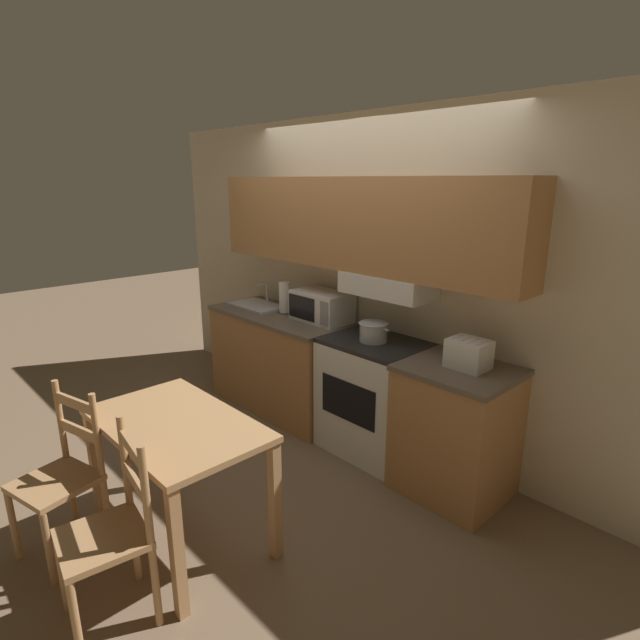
{
  "coord_description": "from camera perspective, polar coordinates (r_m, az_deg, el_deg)",
  "views": [
    {
      "loc": [
        2.63,
        -3.01,
        2.05
      ],
      "look_at": [
        0.05,
        -0.55,
        1.04
      ],
      "focal_mm": 28.0,
      "sensor_mm": 36.0,
      "label": 1
    }
  ],
  "objects": [
    {
      "name": "lower_counter_main",
      "position": [
        4.6,
        -4.43,
        -4.67
      ],
      "size": [
        1.43,
        0.62,
        0.89
      ],
      "color": "#B27A47",
      "rests_on": "ground_plane"
    },
    {
      "name": "cooking_pot",
      "position": [
        3.7,
        6.13,
        -1.29
      ],
      "size": [
        0.29,
        0.22,
        0.14
      ],
      "color": "#B7BABF",
      "rests_on": "stove_range"
    },
    {
      "name": "paper_towel_roll",
      "position": [
        4.46,
        -4.06,
        2.54
      ],
      "size": [
        0.12,
        0.12,
        0.28
      ],
      "color": "black",
      "rests_on": "lower_counter_main"
    },
    {
      "name": "ground_plane",
      "position": [
        4.49,
        4.74,
        -11.45
      ],
      "size": [
        16.0,
        16.0,
        0.0
      ],
      "primitive_type": "plane",
      "color": "#7F664C"
    },
    {
      "name": "stove_range",
      "position": [
        3.89,
        6.11,
        -8.67
      ],
      "size": [
        0.74,
        0.58,
        0.89
      ],
      "color": "white",
      "rests_on": "ground_plane"
    },
    {
      "name": "dining_table",
      "position": [
        3.0,
        -16.06,
        -12.98
      ],
      "size": [
        1.09,
        0.66,
        0.75
      ],
      "color": "tan",
      "rests_on": "ground_plane"
    },
    {
      "name": "sink_basin",
      "position": [
        4.72,
        -7.2,
        1.69
      ],
      "size": [
        0.54,
        0.33,
        0.22
      ],
      "color": "#B7BABF",
      "rests_on": "lower_counter_main"
    },
    {
      "name": "chair_left_of_table",
      "position": [
        3.23,
        -27.39,
        -15.71
      ],
      "size": [
        0.46,
        0.46,
        0.95
      ],
      "rotation": [
        0.0,
        0.0,
        0.25
      ],
      "color": "tan",
      "rests_on": "ground_plane"
    },
    {
      "name": "chair_right_of_table",
      "position": [
        2.71,
        -22.74,
        -21.61
      ],
      "size": [
        0.43,
        0.43,
        0.95
      ],
      "rotation": [
        0.0,
        0.0,
        -0.15
      ],
      "color": "tan",
      "rests_on": "ground_plane"
    },
    {
      "name": "lower_counter_right_stub",
      "position": [
        3.5,
        15.2,
        -12.05
      ],
      "size": [
        0.7,
        0.62,
        0.89
      ],
      "color": "#B27A47",
      "rests_on": "ground_plane"
    },
    {
      "name": "wall_back",
      "position": [
        3.98,
        4.69,
        7.6
      ],
      "size": [
        5.26,
        0.38,
        2.55
      ],
      "color": "beige",
      "rests_on": "ground_plane"
    },
    {
      "name": "toaster",
      "position": [
        3.3,
        16.62,
        -3.71
      ],
      "size": [
        0.26,
        0.2,
        0.19
      ],
      "color": "white",
      "rests_on": "lower_counter_right_stub"
    },
    {
      "name": "microwave",
      "position": [
        4.21,
        0.19,
        1.6
      ],
      "size": [
        0.5,
        0.32,
        0.25
      ],
      "color": "white",
      "rests_on": "lower_counter_main"
    }
  ]
}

